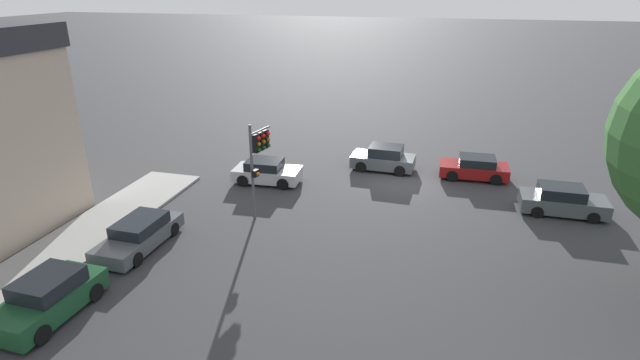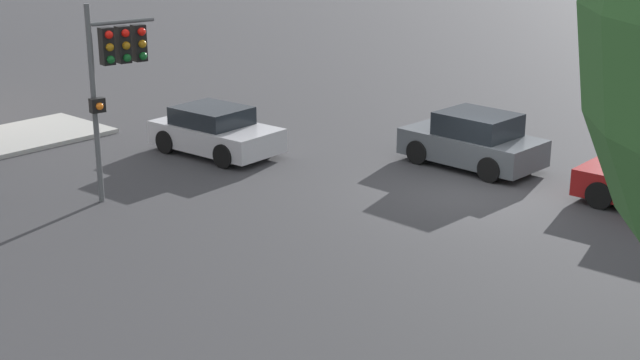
% 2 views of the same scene
% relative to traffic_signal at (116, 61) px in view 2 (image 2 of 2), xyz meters
% --- Properties ---
extents(ground_plane, '(300.00, 300.00, 0.00)m').
position_rel_traffic_signal_xyz_m(ground_plane, '(-6.31, -6.21, -3.51)').
color(ground_plane, '#333335').
extents(traffic_signal, '(0.63, 1.91, 4.94)m').
position_rel_traffic_signal_xyz_m(traffic_signal, '(0.00, 0.00, 0.00)').
color(traffic_signal, '#515456').
rests_on(traffic_signal, ground_plane).
extents(crossing_car_0, '(4.02, 2.20, 1.40)m').
position_rel_traffic_signal_xyz_m(crossing_car_0, '(1.33, -4.28, -2.84)').
color(crossing_car_0, '#B7B7BC').
rests_on(crossing_car_0, ground_plane).
extents(crossing_car_2, '(4.01, 2.12, 1.57)m').
position_rel_traffic_signal_xyz_m(crossing_car_2, '(-5.11, -8.28, -2.77)').
color(crossing_car_2, '#4C5156').
rests_on(crossing_car_2, ground_plane).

